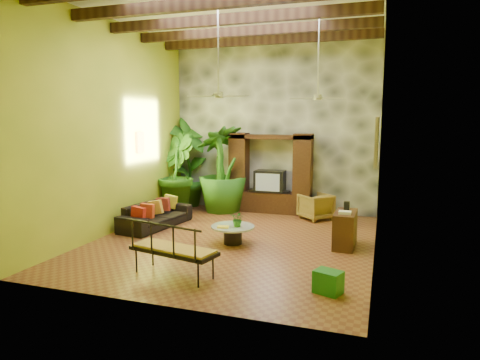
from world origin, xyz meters
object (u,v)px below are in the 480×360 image
(ceiling_fan_front, at_px, (218,85))
(side_console, at_px, (345,229))
(ceiling_fan_back, at_px, (318,88))
(tall_plant_c, at_px, (222,169))
(wicker_armchair, at_px, (316,207))
(iron_bench, at_px, (171,247))
(green_bin, at_px, (328,282))
(sofa, at_px, (156,215))
(entertainment_center, at_px, (270,179))
(coffee_table, at_px, (233,232))
(tall_plant_a, at_px, (188,161))
(tall_plant_b, at_px, (175,173))

(ceiling_fan_front, relative_size, side_console, 1.96)
(ceiling_fan_back, bearing_deg, tall_plant_c, 151.41)
(ceiling_fan_front, distance_m, ceiling_fan_back, 2.41)
(wicker_armchair, xyz_separation_m, iron_bench, (-1.70, -5.10, 0.18))
(green_bin, bearing_deg, wicker_armchair, 100.90)
(wicker_armchair, bearing_deg, side_console, 65.11)
(tall_plant_c, relative_size, iron_bench, 1.51)
(ceiling_fan_front, height_order, sofa, ceiling_fan_front)
(entertainment_center, bearing_deg, green_bin, -66.39)
(ceiling_fan_front, height_order, wicker_armchair, ceiling_fan_front)
(sofa, distance_m, coffee_table, 2.47)
(coffee_table, bearing_deg, tall_plant_c, 114.84)
(tall_plant_a, height_order, coffee_table, tall_plant_a)
(wicker_armchair, relative_size, side_console, 0.81)
(entertainment_center, relative_size, ceiling_fan_back, 1.29)
(ceiling_fan_back, xyz_separation_m, tall_plant_a, (-4.21, 1.95, -1.99))
(iron_bench, distance_m, side_console, 3.85)
(tall_plant_a, xyz_separation_m, tall_plant_b, (-0.04, -0.82, -0.27))
(entertainment_center, relative_size, ceiling_fan_front, 1.29)
(green_bin, bearing_deg, entertainment_center, 113.61)
(tall_plant_a, height_order, iron_bench, tall_plant_a)
(entertainment_center, distance_m, sofa, 3.52)
(sofa, bearing_deg, wicker_armchair, -52.07)
(tall_plant_c, xyz_separation_m, coffee_table, (1.40, -3.03, -1.00))
(iron_bench, height_order, green_bin, iron_bench)
(ceiling_fan_front, relative_size, sofa, 0.88)
(wicker_armchair, distance_m, coffee_table, 3.20)
(sofa, height_order, coffee_table, sofa)
(ceiling_fan_front, xyz_separation_m, ceiling_fan_back, (1.80, 1.60, 0.00))
(tall_plant_a, height_order, side_console, tall_plant_a)
(iron_bench, bearing_deg, wicker_armchair, 83.63)
(entertainment_center, xyz_separation_m, wicker_armchair, (1.41, -0.47, -0.62))
(wicker_armchair, distance_m, iron_bench, 5.38)
(ceiling_fan_front, xyz_separation_m, tall_plant_a, (-2.41, 3.55, -1.99))
(ceiling_fan_back, distance_m, sofa, 5.02)
(tall_plant_b, distance_m, iron_bench, 5.35)
(wicker_armchair, relative_size, iron_bench, 0.46)
(iron_bench, xyz_separation_m, green_bin, (2.64, 0.18, -0.35))
(tall_plant_c, bearing_deg, iron_bench, -78.43)
(iron_bench, bearing_deg, tall_plant_b, 128.38)
(entertainment_center, relative_size, wicker_armchair, 3.12)
(coffee_table, bearing_deg, green_bin, -41.35)
(entertainment_center, bearing_deg, wicker_armchair, -18.33)
(green_bin, bearing_deg, side_console, 89.39)
(wicker_armchair, relative_size, green_bin, 1.86)
(side_console, relative_size, green_bin, 2.30)
(coffee_table, bearing_deg, iron_bench, -98.47)
(sofa, relative_size, green_bin, 5.11)
(sofa, relative_size, iron_bench, 1.26)
(ceiling_fan_front, xyz_separation_m, side_console, (2.59, 0.74, -3.02))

